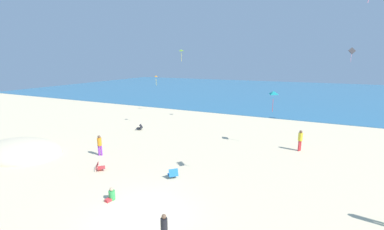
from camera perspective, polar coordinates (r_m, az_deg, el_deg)
name	(u,v)px	position (r m, az deg, el deg)	size (l,w,h in m)	color
ground_plane	(213,150)	(21.35, 4.85, -7.97)	(120.00, 120.00, 0.00)	beige
ocean_water	(277,91)	(63.95, 18.79, 5.08)	(120.00, 60.00, 0.05)	teal
dune_mound	(21,153)	(24.93, -34.30, -7.14)	(7.38, 5.16, 2.14)	beige
beach_chair_far_right	(140,127)	(27.80, -11.74, -2.74)	(0.79, 0.73, 0.60)	black
beach_chair_far_left	(99,167)	(18.65, -20.28, -10.95)	(0.84, 0.84, 0.55)	#D13D3D
beach_chair_near_camera	(173,174)	(16.56, -4.31, -13.11)	(0.85, 0.85, 0.63)	#2370B2
person_0	(100,144)	(21.16, -20.23, -6.16)	(0.43, 0.43, 1.66)	purple
person_2	(300,139)	(22.68, 23.35, -5.03)	(0.48, 0.48, 1.77)	red
person_3	(164,228)	(11.10, -6.34, -24.07)	(0.36, 0.36, 1.42)	green
person_4	(111,195)	(14.87, -17.84, -16.97)	(0.40, 0.61, 0.71)	green
kite_orange	(156,76)	(28.64, -8.17, 8.68)	(0.46, 0.37, 1.11)	orange
kite_lime	(181,50)	(34.27, -2.45, 14.42)	(0.61, 0.60, 1.59)	#99DB33
kite_black	(352,51)	(32.45, 32.54, 12.11)	(0.77, 0.34, 1.60)	black
kite_teal	(273,93)	(22.15, 18.00, 4.81)	(0.96, 0.90, 1.80)	#1EADAD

